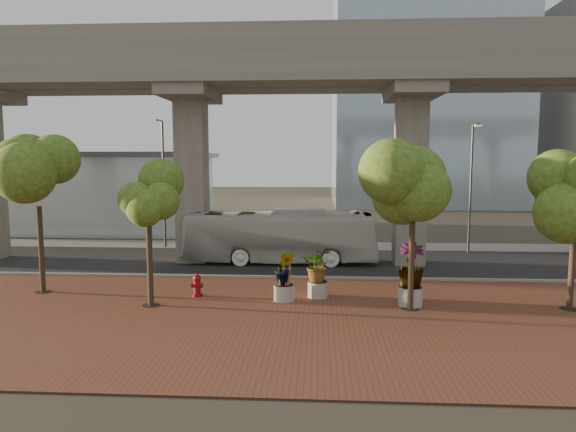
{
  "coord_description": "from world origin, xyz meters",
  "views": [
    {
      "loc": [
        1.04,
        -26.22,
        5.78
      ],
      "look_at": [
        -0.55,
        0.5,
        2.8
      ],
      "focal_mm": 32.0,
      "sensor_mm": 36.0,
      "label": 1
    }
  ],
  "objects": [
    {
      "name": "street_tree_far_west",
      "position": [
        -10.82,
        -5.22,
        4.91
      ],
      "size": [
        3.86,
        3.86,
        6.63
      ],
      "color": "#3F3124",
      "rests_on": "ground"
    },
    {
      "name": "planter_left",
      "position": [
        -0.33,
        -5.95,
        1.29
      ],
      "size": [
        1.84,
        1.84,
        2.03
      ],
      "color": "#9C988D",
      "rests_on": "ground"
    },
    {
      "name": "planter_front",
      "position": [
        1.04,
        -5.32,
        1.3
      ],
      "size": [
        1.86,
        1.86,
        2.04
      ],
      "color": "#9E9A8E",
      "rests_on": "ground"
    },
    {
      "name": "transit_viaduct",
      "position": [
        0.0,
        2.0,
        7.29
      ],
      "size": [
        72.0,
        5.6,
        12.4
      ],
      "color": "gray",
      "rests_on": "ground"
    },
    {
      "name": "street_tree_near_east",
      "position": [
        4.58,
        -6.82,
        4.48
      ],
      "size": [
        3.66,
        3.66,
        6.11
      ],
      "color": "#3F3124",
      "rests_on": "ground"
    },
    {
      "name": "brick_plaza",
      "position": [
        0.0,
        -8.0,
        0.03
      ],
      "size": [
        70.0,
        13.0,
        0.06
      ],
      "primitive_type": "cube",
      "color": "brown",
      "rests_on": "ground"
    },
    {
      "name": "streetlamp_east",
      "position": [
        10.26,
        5.39,
        4.57
      ],
      "size": [
        0.39,
        1.13,
        7.83
      ],
      "color": "#323137",
      "rests_on": "ground"
    },
    {
      "name": "ground",
      "position": [
        0.0,
        0.0,
        0.0
      ],
      "size": [
        160.0,
        160.0,
        0.0
      ],
      "primitive_type": "plane",
      "color": "#3A342A",
      "rests_on": "ground"
    },
    {
      "name": "transit_bus",
      "position": [
        -1.09,
        1.81,
        1.48
      ],
      "size": [
        10.62,
        2.51,
        2.96
      ],
      "primitive_type": "imported",
      "rotation": [
        0.0,
        0.0,
        1.57
      ],
      "color": "silver",
      "rests_on": "ground"
    },
    {
      "name": "planter_right",
      "position": [
        4.66,
        -6.35,
        1.56
      ],
      "size": [
        2.32,
        2.32,
        2.48
      ],
      "color": "#A7A496",
      "rests_on": "ground"
    },
    {
      "name": "station_pavilion",
      "position": [
        -20.0,
        16.0,
        3.22
      ],
      "size": [
        23.0,
        13.0,
        6.3
      ],
      "color": "silver",
      "rests_on": "ground"
    },
    {
      "name": "streetlamp_west",
      "position": [
        -8.98,
        6.36,
        4.78
      ],
      "size": [
        0.41,
        1.19,
        8.19
      ],
      "color": "#2A2A2E",
      "rests_on": "ground"
    },
    {
      "name": "street_tree_far_east",
      "position": [
        10.67,
        -6.48,
        4.34
      ],
      "size": [
        3.42,
        3.42,
        5.86
      ],
      "color": "#3F3124",
      "rests_on": "ground"
    },
    {
      "name": "far_sidewalk",
      "position": [
        0.0,
        7.5,
        0.03
      ],
      "size": [
        90.0,
        3.0,
        0.06
      ],
      "primitive_type": "cube",
      "color": "gray",
      "rests_on": "ground"
    },
    {
      "name": "fire_hydrant",
      "position": [
        -4.01,
        -5.5,
        0.53
      ],
      "size": [
        0.49,
        0.44,
        0.97
      ],
      "color": "maroon",
      "rests_on": "ground"
    },
    {
      "name": "asphalt_road",
      "position": [
        0.0,
        2.0,
        0.02
      ],
      "size": [
        90.0,
        8.0,
        0.04
      ],
      "primitive_type": "cube",
      "color": "black",
      "rests_on": "ground"
    },
    {
      "name": "curb_strip",
      "position": [
        0.0,
        -2.0,
        0.08
      ],
      "size": [
        70.0,
        0.25,
        0.16
      ],
      "primitive_type": "cube",
      "color": "gray",
      "rests_on": "ground"
    },
    {
      "name": "street_tree_near_west",
      "position": [
        -5.5,
        -6.95,
        4.27
      ],
      "size": [
        3.16,
        3.16,
        5.67
      ],
      "color": "#3F3124",
      "rests_on": "ground"
    }
  ]
}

